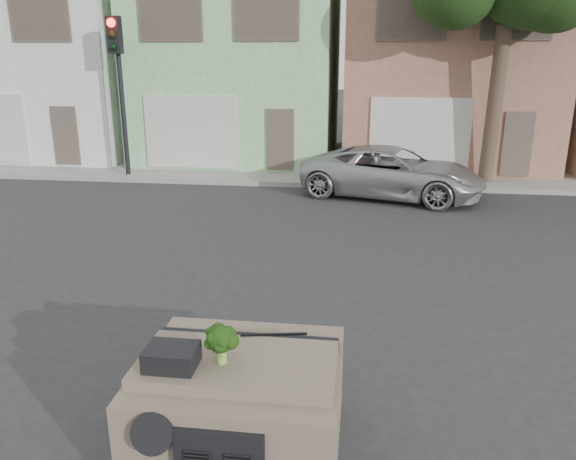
# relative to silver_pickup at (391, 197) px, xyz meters

# --- Properties ---
(ground_plane) EXTENTS (120.00, 120.00, 0.00)m
(ground_plane) POSITION_rel_silver_pickup_xyz_m (-2.03, -8.19, 0.00)
(ground_plane) COLOR #303033
(ground_plane) RESTS_ON ground
(sidewalk) EXTENTS (40.00, 3.00, 0.15)m
(sidewalk) POSITION_rel_silver_pickup_xyz_m (-2.03, 2.31, 0.07)
(sidewalk) COLOR gray
(sidewalk) RESTS_ON ground
(townhouse_white) EXTENTS (7.20, 8.20, 7.55)m
(townhouse_white) POSITION_rel_silver_pickup_xyz_m (-13.03, 6.31, 3.77)
(townhouse_white) COLOR white
(townhouse_white) RESTS_ON ground
(townhouse_mint) EXTENTS (7.20, 8.20, 7.55)m
(townhouse_mint) POSITION_rel_silver_pickup_xyz_m (-5.53, 6.31, 3.77)
(townhouse_mint) COLOR #9BD698
(townhouse_mint) RESTS_ON ground
(townhouse_tan) EXTENTS (7.20, 8.20, 7.55)m
(townhouse_tan) POSITION_rel_silver_pickup_xyz_m (1.97, 6.31, 3.77)
(townhouse_tan) COLOR #9F6D56
(townhouse_tan) RESTS_ON ground
(silver_pickup) EXTENTS (5.60, 3.67, 1.43)m
(silver_pickup) POSITION_rel_silver_pickup_xyz_m (0.00, 0.00, 0.00)
(silver_pickup) COLOR #AFB2B6
(silver_pickup) RESTS_ON ground
(traffic_signal) EXTENTS (0.40, 0.40, 5.10)m
(traffic_signal) POSITION_rel_silver_pickup_xyz_m (-8.53, 1.31, 2.55)
(traffic_signal) COLOR black
(traffic_signal) RESTS_ON ground
(tree_near) EXTENTS (4.40, 4.00, 8.50)m
(tree_near) POSITION_rel_silver_pickup_xyz_m (2.97, 1.61, 4.25)
(tree_near) COLOR #1E3913
(tree_near) RESTS_ON ground
(car_dashboard) EXTENTS (2.00, 1.80, 1.12)m
(car_dashboard) POSITION_rel_silver_pickup_xyz_m (-2.03, -11.19, 0.56)
(car_dashboard) COLOR #756654
(car_dashboard) RESTS_ON ground
(instrument_hump) EXTENTS (0.48, 0.38, 0.20)m
(instrument_hump) POSITION_rel_silver_pickup_xyz_m (-2.61, -11.54, 1.22)
(instrument_hump) COLOR black
(instrument_hump) RESTS_ON car_dashboard
(wiper_arm) EXTENTS (0.69, 0.15, 0.02)m
(wiper_arm) POSITION_rel_silver_pickup_xyz_m (-1.75, -10.81, 1.13)
(wiper_arm) COLOR black
(wiper_arm) RESTS_ON car_dashboard
(broccoli) EXTENTS (0.42, 0.42, 0.39)m
(broccoli) POSITION_rel_silver_pickup_xyz_m (-2.16, -11.41, 1.32)
(broccoli) COLOR black
(broccoli) RESTS_ON car_dashboard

